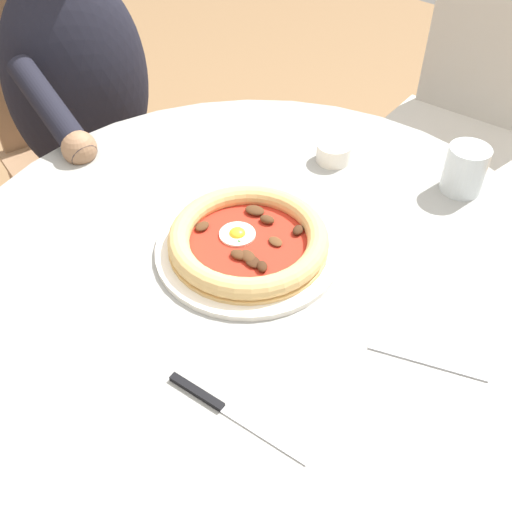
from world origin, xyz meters
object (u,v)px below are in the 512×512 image
at_px(steak_knife, 216,404).
at_px(fork_utensil, 426,363).
at_px(water_glass, 464,172).
at_px(pizza_on_plate, 247,243).
at_px(cafe_chair_spare_near, 465,120).
at_px(diner_person, 94,152).
at_px(dining_table, 258,323).
at_px(cafe_chair_diner, 72,125).
at_px(ramekin_capers, 334,152).

distance_m(steak_knife, fork_utensil, 0.29).
bearing_deg(water_glass, pizza_on_plate, 65.89).
distance_m(water_glass, cafe_chair_spare_near, 0.66).
distance_m(water_glass, diner_person, 0.94).
xyz_separation_m(dining_table, pizza_on_plate, (0.02, 0.00, 0.19)).
xyz_separation_m(water_glass, cafe_chair_diner, (1.02, 0.19, -0.23)).
relative_size(cafe_chair_diner, cafe_chair_spare_near, 1.05).
xyz_separation_m(water_glass, ramekin_capers, (0.23, 0.08, -0.02)).
xyz_separation_m(water_glass, fork_utensil, (-0.16, 0.39, -0.04)).
bearing_deg(cafe_chair_diner, pizza_on_plate, 166.71).
bearing_deg(cafe_chair_spare_near, fork_utensil, 112.44).
xyz_separation_m(steak_knife, cafe_chair_spare_near, (0.23, -1.20, -0.20)).
bearing_deg(diner_person, fork_utensil, 171.03).
height_order(pizza_on_plate, water_glass, water_glass).
relative_size(dining_table, ramekin_capers, 15.57).
xyz_separation_m(diner_person, cafe_chair_spare_near, (-0.65, -0.79, 0.01)).
bearing_deg(water_glass, steak_knife, 89.40).
relative_size(water_glass, cafe_chair_diner, 0.10).
relative_size(dining_table, steak_knife, 4.89).
xyz_separation_m(fork_utensil, cafe_chair_spare_near, (0.40, -0.96, -0.20)).
bearing_deg(diner_person, cafe_chair_diner, -13.36).
relative_size(steak_knife, diner_person, 0.18).
bearing_deg(ramekin_capers, fork_utensil, 141.90).
xyz_separation_m(diner_person, cafe_chair_diner, (0.14, -0.03, 0.01)).
bearing_deg(water_glass, diner_person, 14.33).
height_order(steak_knife, fork_utensil, steak_knife).
distance_m(dining_table, cafe_chair_spare_near, 0.96).
bearing_deg(pizza_on_plate, ramekin_capers, -79.88).
relative_size(fork_utensil, diner_person, 0.13).
distance_m(ramekin_capers, fork_utensil, 0.50).
distance_m(dining_table, water_glass, 0.47).
bearing_deg(cafe_chair_spare_near, water_glass, 112.53).
bearing_deg(diner_person, steak_knife, 155.11).
relative_size(ramekin_capers, fork_utensil, 0.43).
height_order(fork_utensil, cafe_chair_diner, cafe_chair_diner).
relative_size(steak_knife, ramekin_capers, 3.19).
relative_size(dining_table, pizza_on_plate, 3.39).
xyz_separation_m(ramekin_capers, fork_utensil, (-0.39, 0.31, -0.02)).
height_order(pizza_on_plate, cafe_chair_spare_near, cafe_chair_spare_near).
height_order(dining_table, cafe_chair_spare_near, cafe_chair_spare_near).
bearing_deg(cafe_chair_spare_near, dining_table, 94.87).
bearing_deg(water_glass, ramekin_capers, 19.95).
bearing_deg(pizza_on_plate, dining_table, -169.15).
bearing_deg(pizza_on_plate, water_glass, -114.11).
distance_m(pizza_on_plate, water_glass, 0.43).
distance_m(fork_utensil, diner_person, 1.07).
bearing_deg(pizza_on_plate, fork_utensil, -179.61).
height_order(cafe_chair_diner, cafe_chair_spare_near, cafe_chair_diner).
bearing_deg(water_glass, dining_table, 68.29).
height_order(steak_knife, diner_person, diner_person).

